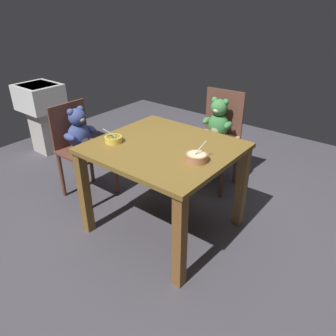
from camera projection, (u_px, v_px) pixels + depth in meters
ground_plane at (164, 228)px, 2.73m from camera, size 5.20×5.20×0.04m
dining_table at (164, 161)px, 2.43m from camera, size 1.01×0.93×0.73m
teddy_chair_near_left at (80, 138)px, 2.91m from camera, size 0.42×0.41×0.86m
teddy_chair_far_center at (217, 130)px, 3.07m from camera, size 0.44×0.41×0.93m
porridge_bowl_terracotta_near_right at (196, 157)px, 2.14m from camera, size 0.15×0.16×0.13m
porridge_bowl_yellow_near_left at (113, 139)px, 2.42m from camera, size 0.13×0.13×0.11m
sink_basin at (42, 109)px, 3.77m from camera, size 0.47×0.41×0.81m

